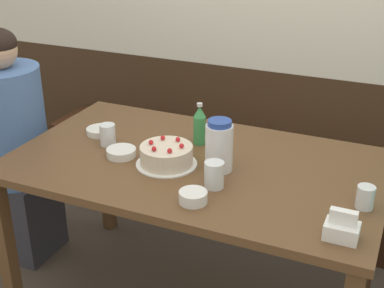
# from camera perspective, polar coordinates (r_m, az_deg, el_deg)

# --- Properties ---
(back_wall) EXTENTS (4.80, 0.04, 2.50)m
(back_wall) POSITION_cam_1_polar(r_m,az_deg,el_deg) (3.04, 8.57, 14.70)
(back_wall) COLOR #3D2819
(back_wall) RESTS_ON ground_plane
(bench_seat) EXTENTS (2.57, 0.38, 0.47)m
(bench_seat) POSITION_cam_1_polar(r_m,az_deg,el_deg) (3.18, 6.34, -4.24)
(bench_seat) COLOR #381E11
(bench_seat) RESTS_ON ground_plane
(dining_table) EXTENTS (1.55, 0.91, 0.76)m
(dining_table) POSITION_cam_1_polar(r_m,az_deg,el_deg) (2.28, 0.39, -3.72)
(dining_table) COLOR brown
(dining_table) RESTS_ON ground_plane
(birthday_cake) EXTENTS (0.25, 0.25, 0.10)m
(birthday_cake) POSITION_cam_1_polar(r_m,az_deg,el_deg) (2.19, -2.75, -1.23)
(birthday_cake) COLOR white
(birthday_cake) RESTS_ON dining_table
(water_pitcher) EXTENTS (0.11, 0.11, 0.21)m
(water_pitcher) POSITION_cam_1_polar(r_m,az_deg,el_deg) (2.13, 2.91, -0.21)
(water_pitcher) COLOR white
(water_pitcher) RESTS_ON dining_table
(soju_bottle) EXTENTS (0.06, 0.06, 0.19)m
(soju_bottle) POSITION_cam_1_polar(r_m,az_deg,el_deg) (2.36, 0.82, 2.06)
(soju_bottle) COLOR #388E4C
(soju_bottle) RESTS_ON dining_table
(napkin_holder) EXTENTS (0.11, 0.08, 0.11)m
(napkin_holder) POSITION_cam_1_polar(r_m,az_deg,el_deg) (1.80, 15.70, -8.65)
(napkin_holder) COLOR white
(napkin_holder) RESTS_ON dining_table
(bowl_soup_white) EXTENTS (0.12, 0.12, 0.03)m
(bowl_soup_white) POSITION_cam_1_polar(r_m,az_deg,el_deg) (2.53, -9.80, 1.37)
(bowl_soup_white) COLOR white
(bowl_soup_white) RESTS_ON dining_table
(bowl_rice_small) EXTENTS (0.10, 0.10, 0.04)m
(bowl_rice_small) POSITION_cam_1_polar(r_m,az_deg,el_deg) (1.93, 0.12, -5.67)
(bowl_rice_small) COLOR white
(bowl_rice_small) RESTS_ON dining_table
(bowl_side_dish) EXTENTS (0.13, 0.13, 0.03)m
(bowl_side_dish) POSITION_cam_1_polar(r_m,az_deg,el_deg) (2.29, -7.55, -0.90)
(bowl_side_dish) COLOR white
(bowl_side_dish) RESTS_ON dining_table
(glass_water_tall) EXTENTS (0.07, 0.07, 0.10)m
(glass_water_tall) POSITION_cam_1_polar(r_m,az_deg,el_deg) (2.40, -8.99, 0.98)
(glass_water_tall) COLOR silver
(glass_water_tall) RESTS_ON dining_table
(glass_tumbler_short) EXTENTS (0.06, 0.06, 0.08)m
(glass_tumbler_short) POSITION_cam_1_polar(r_m,az_deg,el_deg) (1.99, 18.00, -5.42)
(glass_tumbler_short) COLOR silver
(glass_tumbler_short) RESTS_ON dining_table
(glass_shot_small) EXTENTS (0.08, 0.08, 0.10)m
(glass_shot_small) POSITION_cam_1_polar(r_m,az_deg,el_deg) (2.02, 2.37, -3.29)
(glass_shot_small) COLOR silver
(glass_shot_small) RESTS_ON dining_table
(person_pale_blue_shirt) EXTENTS (0.37, 0.37, 1.22)m
(person_pale_blue_shirt) POSITION_cam_1_polar(r_m,az_deg,el_deg) (2.87, -18.63, -0.56)
(person_pale_blue_shirt) COLOR #33333D
(person_pale_blue_shirt) RESTS_ON ground_plane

